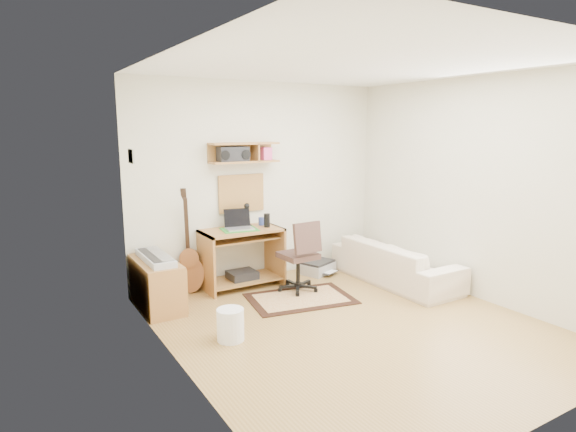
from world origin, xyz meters
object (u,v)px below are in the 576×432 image
task_chair (298,255)px  printer (317,267)px  desk (242,258)px  cabinet (157,284)px  sofa (395,255)px

task_chair → printer: 0.89m
desk → printer: desk is taller
task_chair → cabinet: task_chair is taller
task_chair → sofa: size_ratio=0.50×
cabinet → printer: size_ratio=2.03×
task_chair → sofa: (1.29, -0.35, -0.10)m
printer → sofa: sofa is taller
printer → desk: bearing=157.7°
task_chair → cabinet: 1.71m
task_chair → sofa: bearing=-17.4°
printer → sofa: 1.11m
cabinet → sofa: size_ratio=0.49×
cabinet → task_chair: bearing=-11.9°
cabinet → sofa: 3.04m
desk → printer: (1.15, -0.03, -0.29)m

